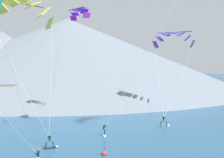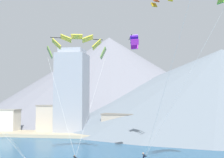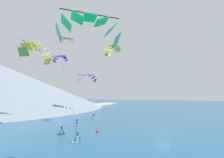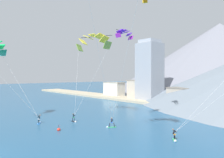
# 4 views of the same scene
# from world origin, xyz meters

# --- Properties ---
(parafoil_kite_near_trail) EXTENTS (8.43, 8.01, 16.08)m
(parafoil_kite_near_trail) POSITION_xyz_m (-9.98, 22.62, 15.99)
(parafoil_kite_near_trail) COLOR #759E3D
(parafoil_kite_distant_low_drift) EXTENTS (1.80, 4.15, 1.63)m
(parafoil_kite_distant_low_drift) POSITION_xyz_m (-1.98, 23.85, 16.54)
(parafoil_kite_distant_low_drift) COLOR #BE2BC5
(shoreline_strip) EXTENTS (180.00, 10.00, 0.70)m
(shoreline_strip) POSITION_xyz_m (0.00, 49.99, 0.35)
(shoreline_strip) COLOR #BCAD8E
(shoreline_strip) RESTS_ON ground
(shore_building_harbour_front) EXTENTS (8.90, 4.36, 5.95)m
(shore_building_harbour_front) POSITION_xyz_m (-38.36, 53.25, 2.99)
(shore_building_harbour_front) COLOR silver
(shore_building_harbour_front) RESTS_ON ground
(shore_building_promenade_mid) EXTENTS (7.59, 4.62, 7.03)m
(shore_building_promenade_mid) POSITION_xyz_m (-24.18, 52.25, 3.53)
(shore_building_promenade_mid) COLOR beige
(shore_building_promenade_mid) RESTS_ON ground
(shore_building_quay_east) EXTENTS (7.68, 5.66, 5.02)m
(shore_building_quay_east) POSITION_xyz_m (-8.82, 54.59, 2.52)
(shore_building_quay_east) COLOR #A89E8E
(shore_building_quay_east) RESTS_ON ground
(shore_building_quay_west) EXTENTS (6.18, 4.35, 3.93)m
(shore_building_quay_west) POSITION_xyz_m (6.42, 53.73, 1.98)
(shore_building_quay_west) COLOR #B7AD9E
(shore_building_quay_west) RESTS_ON ground
(highrise_tower) EXTENTS (7.00, 7.00, 20.58)m
(highrise_tower) POSITION_xyz_m (-19.96, 53.03, 10.08)
(highrise_tower) COLOR #999EA8
(highrise_tower) RESTS_ON ground
(mountain_peak_west_ridge) EXTENTS (129.35, 129.35, 26.61)m
(mountain_peak_west_ridge) POSITION_xyz_m (22.40, 96.79, 13.30)
(mountain_peak_west_ridge) COLOR gray
(mountain_peak_west_ridge) RESTS_ON ground
(mountain_peak_central_summit) EXTENTS (108.93, 108.93, 34.87)m
(mountain_peak_central_summit) POSITION_xyz_m (-20.94, 108.99, 17.44)
(mountain_peak_central_summit) COLOR gray
(mountain_peak_central_summit) RESTS_ON ground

